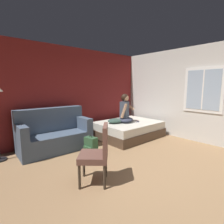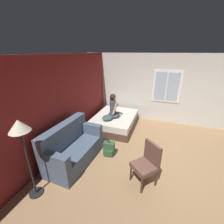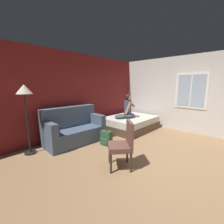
{
  "view_description": "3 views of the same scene",
  "coord_description": "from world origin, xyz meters",
  "px_view_note": "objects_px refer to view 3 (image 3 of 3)",
  "views": [
    {
      "loc": [
        -2.3,
        -1.58,
        1.6
      ],
      "look_at": [
        0.67,
        1.83,
        0.92
      ],
      "focal_mm": 28.0,
      "sensor_mm": 36.0,
      "label": 1
    },
    {
      "loc": [
        -3.37,
        0.46,
        2.76
      ],
      "look_at": [
        0.6,
        1.88,
        1.04
      ],
      "focal_mm": 24.0,
      "sensor_mm": 36.0,
      "label": 2
    },
    {
      "loc": [
        -2.94,
        -1.17,
        1.7
      ],
      "look_at": [
        0.42,
        1.97,
        0.85
      ],
      "focal_mm": 24.0,
      "sensor_mm": 36.0,
      "label": 3
    }
  ],
  "objects_px": {
    "bed": "(130,123)",
    "throw_pillow": "(121,116)",
    "side_chair": "(123,143)",
    "backpack": "(106,138)",
    "cell_phone": "(138,117)",
    "person_seated": "(128,108)",
    "floor_lamp": "(25,96)",
    "couch": "(74,129)"
  },
  "relations": [
    {
      "from": "cell_phone",
      "to": "floor_lamp",
      "type": "bearing_deg",
      "value": -127.5
    },
    {
      "from": "throw_pillow",
      "to": "floor_lamp",
      "type": "height_order",
      "value": "floor_lamp"
    },
    {
      "from": "person_seated",
      "to": "backpack",
      "type": "bearing_deg",
      "value": -165.2
    },
    {
      "from": "backpack",
      "to": "cell_phone",
      "type": "bearing_deg",
      "value": 5.65
    },
    {
      "from": "couch",
      "to": "side_chair",
      "type": "bearing_deg",
      "value": -92.61
    },
    {
      "from": "side_chair",
      "to": "couch",
      "type": "bearing_deg",
      "value": 87.39
    },
    {
      "from": "floor_lamp",
      "to": "side_chair",
      "type": "bearing_deg",
      "value": -62.65
    },
    {
      "from": "side_chair",
      "to": "throw_pillow",
      "type": "xyz_separation_m",
      "value": [
        1.87,
        1.64,
        0.02
      ]
    },
    {
      "from": "side_chair",
      "to": "floor_lamp",
      "type": "bearing_deg",
      "value": 117.35
    },
    {
      "from": "bed",
      "to": "person_seated",
      "type": "height_order",
      "value": "person_seated"
    },
    {
      "from": "couch",
      "to": "person_seated",
      "type": "height_order",
      "value": "person_seated"
    },
    {
      "from": "person_seated",
      "to": "floor_lamp",
      "type": "relative_size",
      "value": 0.51
    },
    {
      "from": "couch",
      "to": "backpack",
      "type": "bearing_deg",
      "value": -57.84
    },
    {
      "from": "side_chair",
      "to": "cell_phone",
      "type": "height_order",
      "value": "side_chair"
    },
    {
      "from": "cell_phone",
      "to": "person_seated",
      "type": "bearing_deg",
      "value": -148.84
    },
    {
      "from": "couch",
      "to": "floor_lamp",
      "type": "distance_m",
      "value": 1.57
    },
    {
      "from": "backpack",
      "to": "bed",
      "type": "bearing_deg",
      "value": 13.03
    },
    {
      "from": "bed",
      "to": "throw_pillow",
      "type": "relative_size",
      "value": 4.0
    },
    {
      "from": "side_chair",
      "to": "floor_lamp",
      "type": "relative_size",
      "value": 0.58
    },
    {
      "from": "couch",
      "to": "floor_lamp",
      "type": "bearing_deg",
      "value": 172.69
    },
    {
      "from": "throw_pillow",
      "to": "cell_phone",
      "type": "bearing_deg",
      "value": -27.45
    },
    {
      "from": "couch",
      "to": "cell_phone",
      "type": "relative_size",
      "value": 12.04
    },
    {
      "from": "side_chair",
      "to": "person_seated",
      "type": "bearing_deg",
      "value": 34.94
    },
    {
      "from": "throw_pillow",
      "to": "floor_lamp",
      "type": "relative_size",
      "value": 0.28
    },
    {
      "from": "bed",
      "to": "couch",
      "type": "distance_m",
      "value": 2.26
    },
    {
      "from": "bed",
      "to": "throw_pillow",
      "type": "distance_m",
      "value": 0.55
    },
    {
      "from": "person_seated",
      "to": "throw_pillow",
      "type": "bearing_deg",
      "value": 160.38
    },
    {
      "from": "person_seated",
      "to": "backpack",
      "type": "distance_m",
      "value": 1.75
    },
    {
      "from": "throw_pillow",
      "to": "floor_lamp",
      "type": "distance_m",
      "value": 3.12
    },
    {
      "from": "person_seated",
      "to": "backpack",
      "type": "xyz_separation_m",
      "value": [
        -1.57,
        -0.41,
        -0.64
      ]
    },
    {
      "from": "bed",
      "to": "backpack",
      "type": "xyz_separation_m",
      "value": [
        -1.69,
        -0.39,
        -0.04
      ]
    },
    {
      "from": "floor_lamp",
      "to": "person_seated",
      "type": "bearing_deg",
      "value": -9.89
    },
    {
      "from": "side_chair",
      "to": "cell_phone",
      "type": "bearing_deg",
      "value": 27.26
    },
    {
      "from": "side_chair",
      "to": "backpack",
      "type": "relative_size",
      "value": 2.14
    },
    {
      "from": "bed",
      "to": "person_seated",
      "type": "distance_m",
      "value": 0.61
    },
    {
      "from": "side_chair",
      "to": "throw_pillow",
      "type": "bearing_deg",
      "value": 41.15
    },
    {
      "from": "side_chair",
      "to": "cell_phone",
      "type": "xyz_separation_m",
      "value": [
        2.52,
        1.3,
        -0.05
      ]
    },
    {
      "from": "side_chair",
      "to": "cell_phone",
      "type": "distance_m",
      "value": 2.83
    },
    {
      "from": "side_chair",
      "to": "person_seated",
      "type": "distance_m",
      "value": 2.68
    },
    {
      "from": "throw_pillow",
      "to": "person_seated",
      "type": "bearing_deg",
      "value": -19.62
    },
    {
      "from": "bed",
      "to": "floor_lamp",
      "type": "bearing_deg",
      "value": 170.05
    },
    {
      "from": "bed",
      "to": "cell_phone",
      "type": "distance_m",
      "value": 0.39
    }
  ]
}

